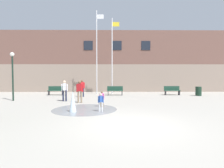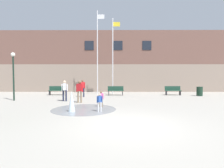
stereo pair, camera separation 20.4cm
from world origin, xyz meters
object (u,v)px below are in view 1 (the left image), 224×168
at_px(child_in_fountain, 102,98).
at_px(adult_in_red, 65,89).
at_px(park_bench_center, 115,90).
at_px(teen_by_trashcan, 82,87).
at_px(trash_can, 198,91).
at_px(park_bench_under_right_flagpole, 172,90).
at_px(flagpole_right, 112,54).
at_px(adult_near_bench, 80,90).
at_px(lamp_post_left_lane, 13,69).
at_px(flagpole_left, 97,50).
at_px(child_with_pink_shirt, 101,101).
at_px(park_bench_under_left_flagpole, 56,90).

height_order(child_in_fountain, adult_in_red, adult_in_red).
bearing_deg(park_bench_center, teen_by_trashcan, -153.87).
distance_m(adult_in_red, trash_can, 12.75).
xyz_separation_m(park_bench_center, park_bench_under_right_flagpole, (5.86, 0.16, 0.00)).
height_order(child_in_fountain, flagpole_right, flagpole_right).
distance_m(teen_by_trashcan, adult_near_bench, 3.58).
bearing_deg(lamp_post_left_lane, park_bench_center, 26.17).
xyz_separation_m(child_in_fountain, flagpole_right, (0.74, 7.71, 3.66)).
bearing_deg(flagpole_right, adult_near_bench, -112.08).
distance_m(flagpole_left, flagpole_right, 1.67).
xyz_separation_m(flagpole_left, trash_can, (10.09, -1.47, -4.19)).
bearing_deg(park_bench_center, park_bench_under_right_flagpole, 1.59).
relative_size(child_in_fountain, child_with_pink_shirt, 1.00).
height_order(park_bench_center, adult_near_bench, adult_near_bench).
bearing_deg(adult_in_red, child_with_pink_shirt, -146.08).
relative_size(park_bench_under_right_flagpole, child_with_pink_shirt, 1.62).
bearing_deg(lamp_post_left_lane, child_in_fountain, -21.97).
height_order(park_bench_under_left_flagpole, child_in_fountain, child_in_fountain).
relative_size(teen_by_trashcan, flagpole_left, 0.18).
distance_m(adult_near_bench, flagpole_left, 7.06).
distance_m(park_bench_under_right_flagpole, lamp_post_left_lane, 14.68).
bearing_deg(child_with_pink_shirt, teen_by_trashcan, -112.73).
bearing_deg(teen_by_trashcan, child_in_fountain, 77.90).
relative_size(park_bench_under_left_flagpole, child_with_pink_shirt, 1.62).
relative_size(park_bench_under_left_flagpole, trash_can, 1.78).
bearing_deg(adult_near_bench, park_bench_center, -102.77).
bearing_deg(park_bench_under_left_flagpole, trash_can, -3.00).
bearing_deg(adult_near_bench, adult_in_red, -16.11).
bearing_deg(child_with_pink_shirt, flagpole_left, -124.39).
distance_m(park_bench_under_right_flagpole, child_in_fountain, 9.80).
bearing_deg(child_in_fountain, adult_in_red, 83.66).
distance_m(park_bench_under_right_flagpole, adult_near_bench, 10.03).
distance_m(child_with_pink_shirt, trash_can, 12.00).
height_order(park_bench_under_left_flagpole, park_bench_center, same).
relative_size(adult_in_red, trash_can, 1.77).
height_order(park_bench_under_left_flagpole, teen_by_trashcan, teen_by_trashcan).
height_order(park_bench_under_left_flagpole, flagpole_left, flagpole_left).
bearing_deg(lamp_post_left_lane, adult_near_bench, -11.53).
bearing_deg(flagpole_left, park_bench_under_right_flagpole, -5.33).
bearing_deg(adult_in_red, child_in_fountain, -133.35).
distance_m(flagpole_left, lamp_post_left_lane, 8.17).
height_order(adult_in_red, lamp_post_left_lane, lamp_post_left_lane).
distance_m(park_bench_under_right_flagpole, flagpole_right, 7.23).
xyz_separation_m(flagpole_right, trash_can, (8.47, -1.47, -3.79)).
bearing_deg(trash_can, child_with_pink_shirt, -140.07).
height_order(child_in_fountain, flagpole_left, flagpole_left).
distance_m(flagpole_right, lamp_post_left_lane, 9.37).
bearing_deg(flagpole_left, trash_can, -8.30).
bearing_deg(lamp_post_left_lane, flagpole_right, 31.85).
height_order(child_with_pink_shirt, flagpole_right, flagpole_right).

